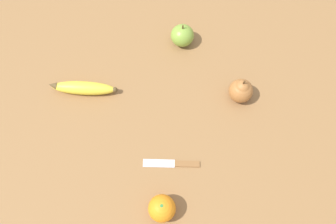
{
  "coord_description": "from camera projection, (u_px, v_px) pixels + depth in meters",
  "views": [
    {
      "loc": [
        -0.36,
        -0.3,
        0.86
      ],
      "look_at": [
        -0.01,
        -0.09,
        0.03
      ],
      "focal_mm": 35.0,
      "sensor_mm": 36.0,
      "label": 1
    }
  ],
  "objects": [
    {
      "name": "ground_plane",
      "position": [
        145.0,
        100.0,
        0.97
      ],
      "size": [
        3.0,
        3.0,
        0.0
      ],
      "primitive_type": "plane",
      "color": "olive"
    },
    {
      "name": "banana",
      "position": [
        83.0,
        88.0,
        0.97
      ],
      "size": [
        0.12,
        0.19,
        0.04
      ],
      "rotation": [
        0.0,
        0.0,
        2.05
      ],
      "color": "yellow",
      "rests_on": "ground_plane"
    },
    {
      "name": "orange",
      "position": [
        162.0,
        208.0,
        0.8
      ],
      "size": [
        0.07,
        0.07,
        0.07
      ],
      "color": "orange",
      "rests_on": "ground_plane"
    },
    {
      "name": "pear",
      "position": [
        241.0,
        90.0,
        0.94
      ],
      "size": [
        0.07,
        0.07,
        0.09
      ],
      "color": "#A36633",
      "rests_on": "ground_plane"
    },
    {
      "name": "apple",
      "position": [
        182.0,
        35.0,
        1.04
      ],
      "size": [
        0.07,
        0.07,
        0.08
      ],
      "color": "olive",
      "rests_on": "ground_plane"
    },
    {
      "name": "paring_knife",
      "position": [
        173.0,
        163.0,
        0.88
      ],
      "size": [
        0.09,
        0.14,
        0.01
      ],
      "rotation": [
        0.0,
        0.0,
        0.51
      ],
      "color": "silver",
      "rests_on": "ground_plane"
    }
  ]
}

